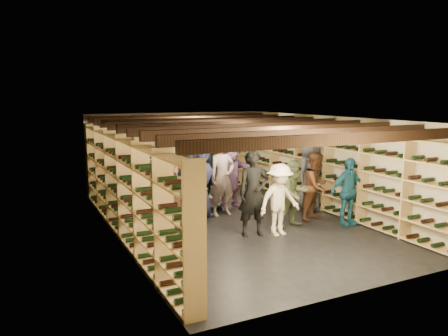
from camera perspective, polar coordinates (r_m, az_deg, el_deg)
name	(u,v)px	position (r m, az deg, el deg)	size (l,w,h in m)	color
ground	(237,223)	(10.19, 1.75, -7.15)	(8.00, 8.00, 0.00)	black
walls	(238,172)	(9.92, 1.78, -0.49)	(5.52, 8.02, 2.40)	#C1B696
ceiling	(238,119)	(9.78, 1.82, 6.45)	(5.50, 8.00, 0.01)	beige
ceiling_joists	(238,125)	(9.79, 1.81, 5.63)	(5.40, 7.12, 0.18)	black
wine_rack_left	(125,187)	(9.06, -12.79, -2.48)	(0.32, 7.50, 2.15)	tan
wine_rack_right	(327,169)	(11.35, 13.36, -0.13)	(0.32, 7.50, 2.15)	tan
wine_rack_back	(180,156)	(13.41, -5.83, 1.52)	(4.70, 0.30, 2.15)	tan
crate_stack_left	(162,192)	(11.95, -8.09, -3.08)	(0.54, 0.40, 0.68)	tan
crate_stack_right	(204,204)	(11.16, -2.69, -4.78)	(0.53, 0.37, 0.34)	tan
crate_loose	(225,194)	(12.71, 0.17, -3.41)	(0.50, 0.33, 0.17)	tan
person_0	(186,186)	(9.85, -5.03, -2.40)	(0.87, 0.57, 1.79)	black
person_1	(253,193)	(9.09, 3.86, -3.28)	(0.66, 0.44, 1.82)	black
person_2	(294,193)	(9.88, 9.19, -3.29)	(0.73, 0.57, 1.51)	#515D3A
person_3	(280,200)	(9.21, 7.26, -4.14)	(0.98, 0.56, 1.52)	beige
person_4	(348,192)	(10.25, 15.88, -2.99)	(0.90, 0.37, 1.54)	#1A536C
person_5	(171,193)	(9.42, -6.96, -3.21)	(1.59, 0.51, 1.71)	brown
person_6	(200,181)	(10.46, -3.10, -1.65)	(0.88, 0.57, 1.80)	#1E1F40
person_7	(222,177)	(10.61, -0.23, -1.24)	(0.69, 0.45, 1.89)	gray
person_8	(316,186)	(10.46, 11.95, -2.36)	(0.79, 0.61, 1.62)	#462614
person_10	(211,175)	(11.08, -1.71, -0.89)	(1.08, 0.45, 1.85)	#224C2C
person_11	(230,174)	(11.32, 0.85, -0.72)	(1.69, 0.54, 1.83)	#724B7D
person_12	(310,174)	(11.28, 11.18, -0.79)	(0.92, 0.60, 1.89)	#38393D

